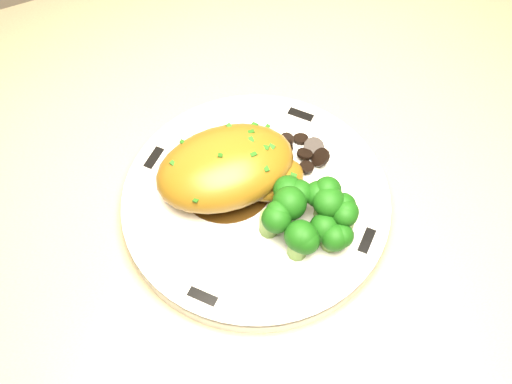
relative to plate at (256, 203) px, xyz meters
name	(u,v)px	position (x,y,z in m)	size (l,w,h in m)	color
plate	(256,203)	(0.00, 0.00, 0.00)	(0.24, 0.24, 0.02)	white
rim_accent_0	(301,115)	(0.08, 0.07, 0.01)	(0.02, 0.01, 0.00)	black
rim_accent_1	(154,158)	(-0.07, 0.08, 0.01)	(0.02, 0.01, 0.00)	black
rim_accent_2	(203,297)	(-0.08, -0.07, 0.01)	(0.02, 0.01, 0.00)	black
rim_accent_3	(367,241)	(0.07, -0.08, 0.01)	(0.02, 0.01, 0.00)	black
gravy_pool	(226,183)	(-0.02, 0.03, 0.01)	(0.09, 0.09, 0.00)	#311D09
chicken_breast	(231,169)	(-0.01, 0.02, 0.03)	(0.13, 0.09, 0.05)	brown
mushroom_pile	(291,161)	(0.05, 0.02, 0.01)	(0.07, 0.05, 0.02)	black
broccoli_florets	(311,217)	(0.03, -0.05, 0.03)	(0.09, 0.07, 0.04)	#598036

